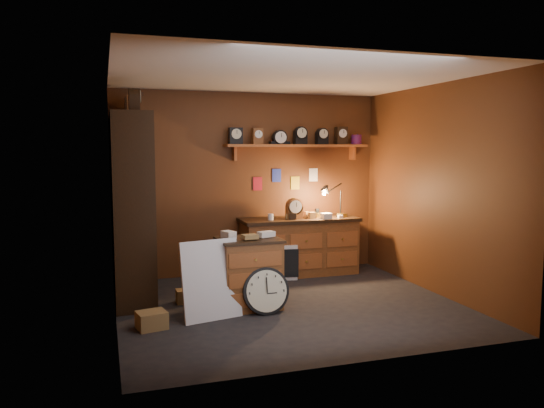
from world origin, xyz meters
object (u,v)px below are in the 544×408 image
at_px(shelving_unit, 129,199).
at_px(big_round_clock, 266,291).
at_px(low_cabinet, 249,270).
at_px(workbench, 299,243).

xyz_separation_m(shelving_unit, big_round_clock, (1.43, -1.20, -0.99)).
relative_size(low_cabinet, big_round_clock, 1.69).
height_order(shelving_unit, big_round_clock, shelving_unit).
relative_size(workbench, big_round_clock, 3.27).
bearing_deg(big_round_clock, workbench, 58.58).
bearing_deg(low_cabinet, workbench, 48.71).
bearing_deg(shelving_unit, big_round_clock, -40.00).
bearing_deg(shelving_unit, workbench, 11.34).
distance_m(low_cabinet, big_round_clock, 0.38).
relative_size(shelving_unit, big_round_clock, 4.77).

